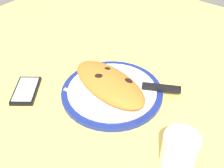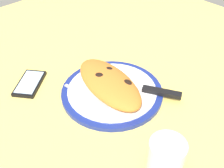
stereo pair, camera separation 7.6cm
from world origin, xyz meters
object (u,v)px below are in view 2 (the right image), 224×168
object	(u,v)px
fork	(90,98)
water_glass	(166,159)
plate	(112,92)
smartphone	(30,83)
knife	(150,90)
calzone	(109,83)

from	to	relation	value
fork	water_glass	xyz separation A→B (cm)	(26.50, -1.97, 1.90)
plate	smartphone	distance (cm)	24.34
smartphone	plate	bearing A→B (deg)	36.84
plate	knife	distance (cm)	10.63
fork	smartphone	bearing A→B (deg)	-157.03
knife	plate	bearing A→B (deg)	-138.33
fork	knife	xyz separation A→B (cm)	(9.20, 13.91, 0.30)
knife	smartphone	xyz separation A→B (cm)	(-27.35, -21.60, -1.49)
plate	calzone	world-z (taller)	calzone
calzone	knife	distance (cm)	11.51
plate	water_glass	xyz separation A→B (cm)	(25.17, -8.88, 2.91)
knife	smartphone	world-z (taller)	knife
plate	smartphone	xyz separation A→B (cm)	(-19.48, -14.59, -0.19)
calzone	smartphone	bearing A→B (deg)	-143.39
knife	calzone	bearing A→B (deg)	-138.19
knife	water_glass	size ratio (longest dim) A/B	2.64
water_glass	knife	bearing A→B (deg)	137.43
plate	water_glass	bearing A→B (deg)	-19.42
water_glass	plate	bearing A→B (deg)	160.58
calzone	fork	distance (cm)	6.73
knife	water_glass	world-z (taller)	water_glass
plate	fork	world-z (taller)	fork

